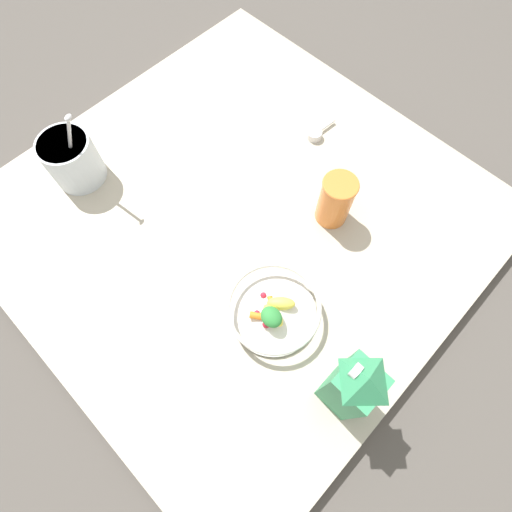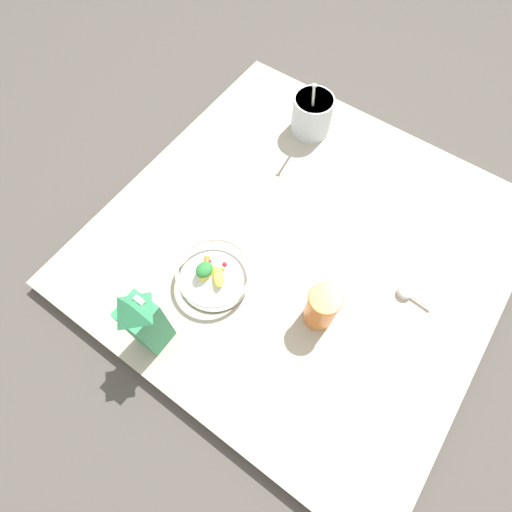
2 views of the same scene
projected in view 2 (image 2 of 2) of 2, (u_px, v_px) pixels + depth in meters
The scene contains 7 objects.
ground_plane at pixel (301, 247), 1.20m from camera, with size 6.00×6.00×0.00m, color #4C4742.
countertop at pixel (301, 244), 1.19m from camera, with size 1.11×1.11×0.04m.
fruit_bowl at pixel (214, 274), 1.08m from camera, with size 0.21×0.21×0.07m.
milk_carton at pixel (144, 322), 0.93m from camera, with size 0.07×0.07×0.25m.
yogurt_tub at pixel (312, 113), 1.29m from camera, with size 0.13×0.15×0.26m.
drinking_cup at pixel (322, 307), 1.00m from camera, with size 0.08×0.08×0.14m.
measuring_scoop at pixel (407, 293), 1.08m from camera, with size 0.10×0.04×0.02m.
Camera 2 is at (-0.21, 0.53, 1.07)m, focal length 28.00 mm.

